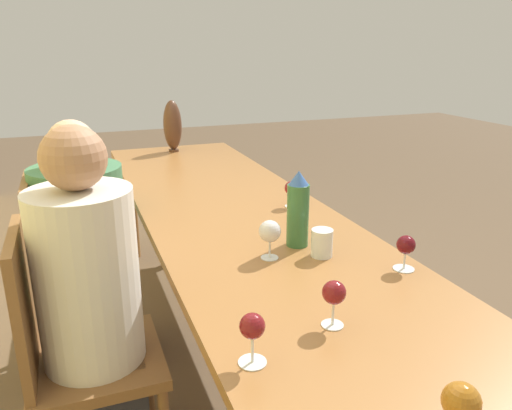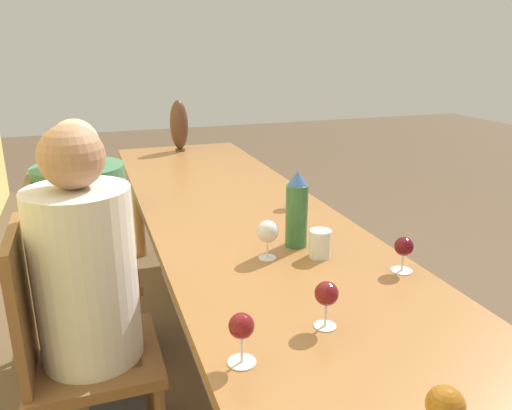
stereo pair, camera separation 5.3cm
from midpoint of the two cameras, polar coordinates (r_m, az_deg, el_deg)
The scene contains 15 objects.
ground_plane at distance 2.53m, azimuth -2.14°, elevation -17.83°, with size 14.00×14.00×0.00m, color brown.
dining_table at distance 2.19m, azimuth -2.36°, elevation -2.77°, with size 3.17×0.81×0.77m.
water_bottle at distance 1.81m, azimuth 3.98°, elevation -0.56°, with size 0.08×0.08×0.28m.
water_tumbler at distance 1.75m, azimuth 6.69°, elevation -4.33°, with size 0.08×0.08×0.10m.
vase at distance 3.45m, azimuth -9.96°, elevation 8.94°, with size 0.12×0.12×0.35m.
wine_glass_0 at distance 1.32m, azimuth 7.77°, elevation -10.06°, with size 0.06×0.06×0.13m.
wine_glass_1 at distance 2.25m, azimuth 3.41°, elevation 1.84°, with size 0.06×0.06×0.12m.
wine_glass_2 at distance 1.69m, azimuth 15.90°, elevation -4.57°, with size 0.07×0.07×0.12m.
wine_glass_3 at distance 1.70m, azimuth 0.70°, elevation -3.10°, with size 0.08×0.08×0.14m.
wine_glass_4 at distance 1.17m, azimuth -1.75°, elevation -13.93°, with size 0.07×0.07×0.13m.
wine_glass_5 at distance 1.02m, azimuth 20.93°, elevation -20.44°, with size 0.07×0.07×0.14m.
chair_near at distance 1.87m, azimuth -21.02°, elevation -15.18°, with size 0.44×0.44×0.93m.
chair_far at distance 2.46m, azimuth -21.17°, elevation -6.88°, with size 0.44×0.44×0.93m.
person_near at distance 1.78m, azimuth -18.86°, elevation -10.13°, with size 0.34×0.34×1.25m.
person_far at distance 2.41m, azimuth -19.35°, elevation -4.02°, with size 0.40×0.40×1.18m.
Camera 1 is at (-1.94, 0.66, 1.49)m, focal length 35.00 mm.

